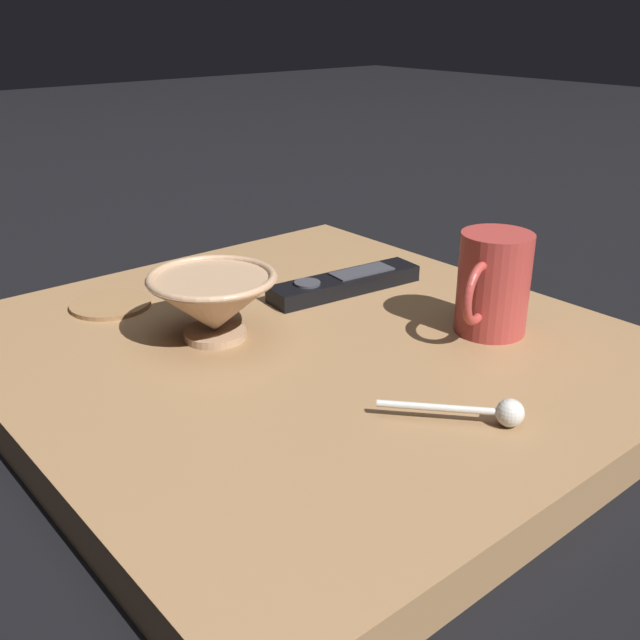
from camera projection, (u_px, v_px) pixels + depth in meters
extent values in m
plane|color=black|center=(307.00, 375.00, 0.75)|extent=(6.00, 6.00, 0.00)
cube|color=#936D47|center=(307.00, 358.00, 0.75)|extent=(0.58, 0.62, 0.04)
cylinder|color=tan|center=(215.00, 334.00, 0.74)|extent=(0.06, 0.06, 0.01)
cone|color=tan|center=(213.00, 304.00, 0.73)|extent=(0.13, 0.13, 0.06)
torus|color=tan|center=(212.00, 278.00, 0.72)|extent=(0.13, 0.13, 0.01)
cylinder|color=#A53833|center=(493.00, 283.00, 0.74)|extent=(0.07, 0.07, 0.10)
torus|color=#A53833|center=(478.00, 294.00, 0.71)|extent=(0.06, 0.03, 0.06)
cylinder|color=silver|center=(438.00, 408.00, 0.59)|extent=(0.07, 0.08, 0.01)
sphere|color=silver|center=(510.00, 413.00, 0.58)|extent=(0.02, 0.02, 0.02)
cube|color=black|center=(345.00, 283.00, 0.86)|extent=(0.19, 0.06, 0.02)
cylinder|color=#3A3A42|center=(307.00, 283.00, 0.83)|extent=(0.03, 0.03, 0.00)
cube|color=#3A3A42|center=(362.00, 271.00, 0.87)|extent=(0.08, 0.04, 0.00)
cylinder|color=olive|center=(111.00, 304.00, 0.82)|extent=(0.09, 0.09, 0.01)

